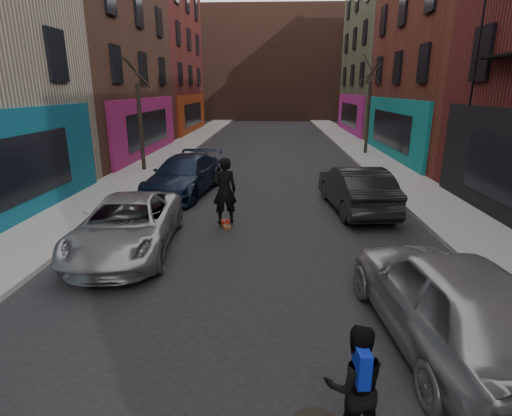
# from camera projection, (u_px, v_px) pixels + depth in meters

# --- Properties ---
(sidewalk_left) EXTENTS (2.50, 84.00, 0.13)m
(sidewalk_left) POSITION_uv_depth(u_px,v_px,m) (191.00, 141.00, 31.73)
(sidewalk_left) COLOR gray
(sidewalk_left) RESTS_ON ground
(sidewalk_right) EXTENTS (2.50, 84.00, 0.13)m
(sidewalk_right) POSITION_uv_depth(u_px,v_px,m) (349.00, 142.00, 31.20)
(sidewalk_right) COLOR gray
(sidewalk_right) RESTS_ON ground
(building_far) EXTENTS (40.00, 10.00, 14.00)m
(building_far) POSITION_uv_depth(u_px,v_px,m) (272.00, 66.00, 54.34)
(building_far) COLOR #47281E
(building_far) RESTS_ON ground
(tree_left_far) EXTENTS (2.00, 2.00, 6.50)m
(tree_left_far) POSITION_uv_depth(u_px,v_px,m) (139.00, 103.00, 19.30)
(tree_left_far) COLOR black
(tree_left_far) RESTS_ON sidewalk_left
(tree_right_far) EXTENTS (2.00, 2.00, 6.80)m
(tree_right_far) POSITION_uv_depth(u_px,v_px,m) (369.00, 97.00, 24.47)
(tree_right_far) COLOR black
(tree_right_far) RESTS_ON sidewalk_right
(parked_left_far) EXTENTS (2.73, 5.14, 1.38)m
(parked_left_far) POSITION_uv_depth(u_px,v_px,m) (127.00, 225.00, 10.29)
(parked_left_far) COLOR #919499
(parked_left_far) RESTS_ON ground
(parked_left_end) EXTENTS (2.77, 5.36, 1.49)m
(parked_left_end) POSITION_uv_depth(u_px,v_px,m) (184.00, 175.00, 15.87)
(parked_left_end) COLOR black
(parked_left_end) RESTS_ON ground
(parked_right_far) EXTENTS (2.42, 5.06, 1.67)m
(parked_right_far) POSITION_uv_depth(u_px,v_px,m) (450.00, 300.00, 6.35)
(parked_right_far) COLOR #919399
(parked_right_far) RESTS_ON ground
(parked_right_end) EXTENTS (2.09, 4.81, 1.54)m
(parked_right_end) POSITION_uv_depth(u_px,v_px,m) (356.00, 188.00, 13.69)
(parked_right_end) COLOR black
(parked_right_end) RESTS_ON ground
(skateboard) EXTENTS (0.45, 0.83, 0.10)m
(skateboard) POSITION_uv_depth(u_px,v_px,m) (225.00, 224.00, 12.28)
(skateboard) COLOR brown
(skateboard) RESTS_ON ground
(skateboarder) EXTENTS (0.85, 0.68, 2.03)m
(skateboarder) POSITION_uv_depth(u_px,v_px,m) (224.00, 191.00, 11.97)
(skateboarder) COLOR black
(skateboarder) RESTS_ON skateboard
(pedestrian) EXTENTS (0.78, 0.65, 1.53)m
(pedestrian) POSITION_uv_depth(u_px,v_px,m) (355.00, 384.00, 4.62)
(pedestrian) COLOR black
(pedestrian) RESTS_ON ground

